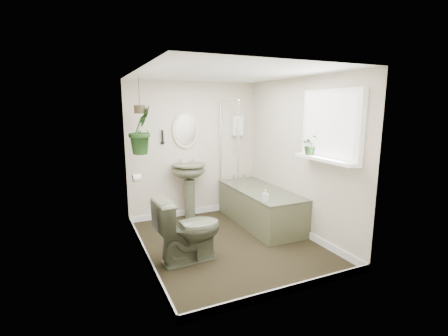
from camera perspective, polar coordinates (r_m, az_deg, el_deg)
name	(u,v)px	position (r m, az deg, el deg)	size (l,w,h in m)	color
floor	(228,244)	(4.67, 0.78, -13.19)	(2.30, 2.80, 0.02)	black
ceiling	(229,73)	(4.29, 0.86, 16.41)	(2.30, 2.80, 0.02)	white
wall_back	(194,150)	(5.63, -5.29, 3.21)	(2.30, 0.02, 2.30)	beige
wall_front	(292,186)	(3.14, 11.81, -3.11)	(2.30, 0.02, 2.30)	beige
wall_left	(141,169)	(3.99, -14.45, -0.26)	(0.02, 2.80, 2.30)	beige
wall_right	(299,157)	(4.93, 13.12, 1.89)	(0.02, 2.80, 2.30)	beige
skirting	(228,240)	(4.65, 0.78, -12.52)	(2.30, 2.80, 0.10)	white
bathtub	(260,206)	(5.33, 6.34, -6.72)	(0.72, 1.72, 0.58)	#4A4F3A
bath_screen	(229,144)	(5.40, 0.88, 4.32)	(0.04, 0.72, 1.40)	silver
shower_box	(237,126)	(5.83, 2.38, 7.47)	(0.20, 0.10, 0.35)	white
oval_mirror	(186,130)	(5.50, -6.73, 6.68)	(0.46, 0.03, 0.62)	beige
wall_sconce	(163,137)	(5.40, -10.74, 5.41)	(0.04, 0.04, 0.22)	black
toilet_roll_holder	(137,178)	(4.73, -15.08, -1.67)	(0.11, 0.11, 0.11)	white
window_recess	(331,126)	(4.30, 18.34, 7.05)	(0.08, 1.00, 0.90)	white
window_sill	(325,159)	(4.30, 17.32, 1.46)	(0.18, 1.00, 0.04)	white
window_blinds	(328,126)	(4.27, 17.90, 7.05)	(0.01, 0.86, 0.76)	white
toilet	(189,229)	(4.06, -6.20, -10.61)	(0.46, 0.81, 0.83)	#4A4F3A
pedestal_sink	(190,191)	(5.55, -6.07, -4.04)	(0.56, 0.47, 0.95)	#4A4F3A
sill_plant	(310,145)	(4.51, 14.97, 3.97)	(0.24, 0.21, 0.27)	black
hanging_plant	(141,130)	(4.90, -14.43, 6.52)	(0.39, 0.31, 0.71)	black
soap_bottle	(265,196)	(4.57, 7.30, -4.83)	(0.08, 0.08, 0.17)	black
hanging_pot	(140,109)	(4.89, -14.60, 9.96)	(0.16, 0.16, 0.12)	#322818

